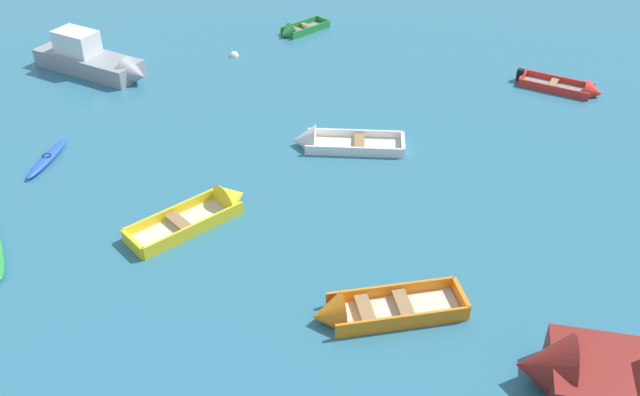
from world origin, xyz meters
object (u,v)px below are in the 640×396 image
rowboat_red_midfield_right (576,89)px  rowboat_white_center (323,142)px  kayak_blue_back_row_right (47,158)px  rowboat_green_midfield_left (295,31)px  rowboat_yellow_cluster_outer (213,208)px  motor_launch_grey_back_row_center (95,60)px  mooring_buoy_far_field (234,56)px  rowboat_orange_outer_left (359,312)px

rowboat_red_midfield_right → rowboat_white_center: size_ratio=0.84×
rowboat_white_center → rowboat_red_midfield_right: bearing=24.1°
kayak_blue_back_row_right → rowboat_green_midfield_left: bearing=56.2°
kayak_blue_back_row_right → rowboat_yellow_cluster_outer: (6.57, -3.06, 0.07)m
rowboat_yellow_cluster_outer → rowboat_green_midfield_left: bearing=83.4°
kayak_blue_back_row_right → rowboat_yellow_cluster_outer: bearing=-25.0°
motor_launch_grey_back_row_center → rowboat_green_midfield_left: bearing=28.9°
rowboat_white_center → mooring_buoy_far_field: size_ratio=9.37×
rowboat_white_center → rowboat_orange_outer_left: (1.19, -9.19, 0.04)m
rowboat_red_midfield_right → motor_launch_grey_back_row_center: size_ratio=0.60×
rowboat_white_center → mooring_buoy_far_field: bearing=118.2°
rowboat_yellow_cluster_outer → mooring_buoy_far_field: rowboat_yellow_cluster_outer is taller
motor_launch_grey_back_row_center → mooring_buoy_far_field: bearing=18.8°
rowboat_green_midfield_left → mooring_buoy_far_field: 3.95m
rowboat_green_midfield_left → kayak_blue_back_row_right: bearing=-123.8°
rowboat_red_midfield_right → rowboat_green_midfield_left: bearing=153.3°
kayak_blue_back_row_right → motor_launch_grey_back_row_center: bearing=93.0°
kayak_blue_back_row_right → rowboat_red_midfield_right: size_ratio=0.80×
rowboat_orange_outer_left → mooring_buoy_far_field: rowboat_orange_outer_left is taller
rowboat_green_midfield_left → rowboat_yellow_cluster_outer: bearing=-96.6°
kayak_blue_back_row_right → rowboat_yellow_cluster_outer: rowboat_yellow_cluster_outer is taller
kayak_blue_back_row_right → rowboat_red_midfield_right: (20.91, 6.24, 0.03)m
rowboat_green_midfield_left → rowboat_orange_outer_left: (2.90, -20.34, 0.05)m
rowboat_red_midfield_right → rowboat_yellow_cluster_outer: 17.09m
motor_launch_grey_back_row_center → rowboat_yellow_cluster_outer: motor_launch_grey_back_row_center is taller
motor_launch_grey_back_row_center → rowboat_white_center: 12.25m
rowboat_green_midfield_left → rowboat_yellow_cluster_outer: rowboat_yellow_cluster_outer is taller
rowboat_green_midfield_left → rowboat_white_center: (1.71, -11.15, 0.01)m
rowboat_orange_outer_left → rowboat_red_midfield_right: bearing=55.6°
rowboat_red_midfield_right → rowboat_white_center: bearing=-155.9°
rowboat_white_center → rowboat_orange_outer_left: rowboat_orange_outer_left is taller
rowboat_yellow_cluster_outer → rowboat_white_center: bearing=51.6°
motor_launch_grey_back_row_center → rowboat_orange_outer_left: (11.69, -15.48, -0.38)m
rowboat_green_midfield_left → mooring_buoy_far_field: size_ratio=6.00×
motor_launch_grey_back_row_center → rowboat_yellow_cluster_outer: size_ratio=1.51×
kayak_blue_back_row_right → motor_launch_grey_back_row_center: motor_launch_grey_back_row_center is taller
motor_launch_grey_back_row_center → rowboat_red_midfield_right: bearing=-3.9°
rowboat_white_center → mooring_buoy_far_field: rowboat_white_center is taller
mooring_buoy_far_field → rowboat_yellow_cluster_outer: bearing=-85.7°
rowboat_green_midfield_left → rowboat_red_midfield_right: rowboat_red_midfield_right is taller
motor_launch_grey_back_row_center → mooring_buoy_far_field: 6.39m
rowboat_yellow_cluster_outer → rowboat_white_center: (3.53, 4.45, -0.02)m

